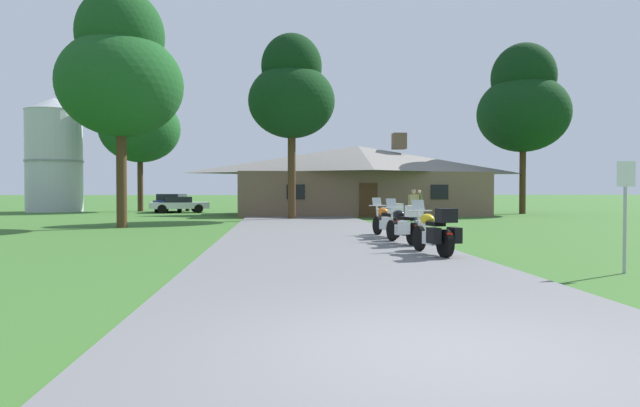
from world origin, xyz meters
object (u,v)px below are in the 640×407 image
tree_right_of_lodge (523,103)px  tree_left_near (121,70)px  motorcycle_black_second_in_row (406,225)px  bystander_tan_shirt_near_lodge (413,203)px  motorcycle_orange_farthest_in_row (389,220)px  metal_silo_distant (54,155)px  parked_white_sedan_far_left (179,204)px  tree_by_lodge_front (292,91)px  motorcycle_yellow_nearest_to_camera (436,232)px  bystander_olive_shirt_beside_signpost (419,204)px  parked_navy_suv_far_left (173,202)px  metal_signpost_roadside (625,203)px  tree_left_far (140,119)px

tree_right_of_lodge → tree_left_near: (-24.15, -12.74, -1.04)m
motorcycle_black_second_in_row → bystander_tan_shirt_near_lodge: bystander_tan_shirt_near_lodge is taller
motorcycle_orange_farthest_in_row → tree_left_near: 13.68m
bystander_tan_shirt_near_lodge → metal_silo_distant: (-24.70, 15.91, 3.55)m
tree_right_of_lodge → parked_white_sedan_far_left: tree_right_of_lodge is taller
tree_by_lodge_front → parked_white_sedan_far_left: bearing=127.8°
bystander_tan_shirt_near_lodge → parked_white_sedan_far_left: (-14.48, 12.58, -0.31)m
tree_by_lodge_front → metal_silo_distant: tree_by_lodge_front is taller
motorcycle_yellow_nearest_to_camera → motorcycle_orange_farthest_in_row: bearing=81.6°
bystander_olive_shirt_beside_signpost → parked_white_sedan_far_left: bystander_olive_shirt_beside_signpost is taller
motorcycle_black_second_in_row → parked_navy_suv_far_left: 29.77m
motorcycle_orange_farthest_in_row → bystander_olive_shirt_beside_signpost: size_ratio=1.24×
bystander_olive_shirt_beside_signpost → bystander_tan_shirt_near_lodge: bearing=120.5°
metal_signpost_roadside → tree_left_near: (-13.31, 14.20, 5.47)m
motorcycle_yellow_nearest_to_camera → motorcycle_orange_farthest_in_row: same height
parked_white_sedan_far_left → tree_left_far: bearing=30.4°
motorcycle_orange_farthest_in_row → metal_signpost_roadside: 8.44m
tree_by_lodge_front → tree_right_of_lodge: bearing=21.6°
motorcycle_yellow_nearest_to_camera → metal_silo_distant: metal_silo_distant is taller
metal_signpost_roadside → metal_silo_distant: metal_silo_distant is taller
bystander_tan_shirt_near_lodge → motorcycle_black_second_in_row: bearing=-86.1°
motorcycle_black_second_in_row → bystander_tan_shirt_near_lodge: bearing=62.7°
tree_by_lodge_front → motorcycle_yellow_nearest_to_camera: bearing=-80.7°
motorcycle_yellow_nearest_to_camera → bystander_tan_shirt_near_lodge: bearing=68.4°
motorcycle_yellow_nearest_to_camera → tree_left_far: size_ratio=0.18×
metal_signpost_roadside → bystander_olive_shirt_beside_signpost: bearing=86.7°
motorcycle_yellow_nearest_to_camera → tree_left_near: bearing=123.6°
motorcycle_black_second_in_row → tree_by_lodge_front: bearing=89.1°
parked_navy_suv_far_left → bystander_olive_shirt_beside_signpost: bearing=-39.7°
motorcycle_black_second_in_row → tree_left_far: bearing=105.2°
parked_navy_suv_far_left → parked_white_sedan_far_left: bearing=-65.1°
metal_silo_distant → motorcycle_orange_farthest_in_row: bearing=-51.1°
metal_silo_distant → parked_navy_suv_far_left: bearing=-7.8°
tree_right_of_lodge → tree_left_near: size_ratio=1.17×
parked_navy_suv_far_left → tree_left_near: bearing=-83.2°
tree_left_near → parked_navy_suv_far_left: bearing=94.1°
bystander_olive_shirt_beside_signpost → tree_left_far: bearing=41.2°
metal_silo_distant → parked_navy_suv_far_left: 10.17m
motorcycle_yellow_nearest_to_camera → metal_signpost_roadside: 4.02m
motorcycle_yellow_nearest_to_camera → tree_left_near: size_ratio=0.20×
motorcycle_black_second_in_row → bystander_tan_shirt_near_lodge: 13.21m
motorcycle_orange_farthest_in_row → tree_right_of_lodge: size_ratio=0.17×
motorcycle_orange_farthest_in_row → tree_by_lodge_front: tree_by_lodge_front is taller
bystander_tan_shirt_near_lodge → tree_by_lodge_front: 9.19m
motorcycle_orange_farthest_in_row → bystander_tan_shirt_near_lodge: (3.54, 10.30, 0.34)m
bystander_tan_shirt_near_lodge → parked_white_sedan_far_left: size_ratio=0.37×
motorcycle_black_second_in_row → metal_signpost_roadside: metal_signpost_roadside is taller
bystander_olive_shirt_beside_signpost → motorcycle_black_second_in_row: bearing=154.6°
motorcycle_orange_farthest_in_row → tree_by_lodge_front: (-2.86, 12.48, 6.57)m
motorcycle_yellow_nearest_to_camera → metal_signpost_roadside: bearing=-52.7°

